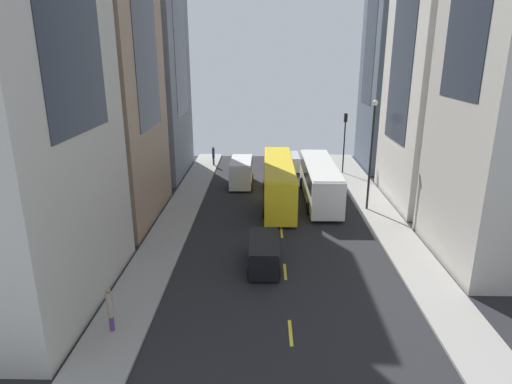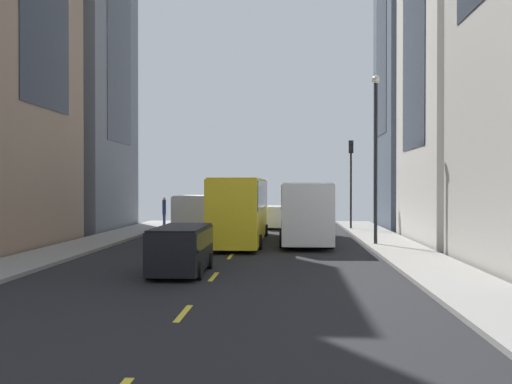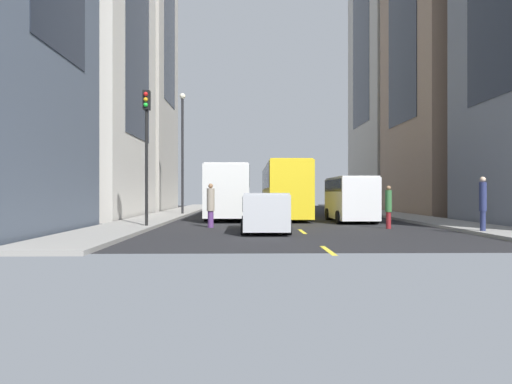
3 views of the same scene
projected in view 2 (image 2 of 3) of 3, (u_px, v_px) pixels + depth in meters
The scene contains 23 objects.
ground_plane at pixel (236, 249), 29.79m from camera, with size 43.10×43.10×0.00m, color black.
sidewalk_west at pixel (400, 249), 29.34m from camera, with size 2.84×44.00×0.15m, color gray.
sidewalk_east at pixel (78, 247), 30.23m from camera, with size 2.84×44.00×0.15m, color gray.
lane_stripe_0 at pixel (258, 223), 50.75m from camera, with size 0.16×2.00×0.01m, color yellow.
lane_stripe_1 at pixel (254, 228), 44.76m from camera, with size 0.16×2.00×0.01m, color yellow.
lane_stripe_2 at pixel (248, 235), 38.77m from camera, with size 0.16×2.00×0.01m, color yellow.
lane_stripe_3 at pixel (241, 244), 32.78m from camera, with size 0.16×2.00×0.01m, color yellow.
lane_stripe_4 at pixel (230, 256), 26.79m from camera, with size 0.16×2.00×0.01m, color yellow.
lane_stripe_5 at pixel (214, 277), 20.80m from camera, with size 0.16×2.00×0.01m, color yellow.
lane_stripe_6 at pixel (183, 313), 14.81m from camera, with size 0.16×2.00×0.01m, color yellow.
building_west_0 at pixel (427, 21), 45.31m from camera, with size 7.01×8.73×31.73m.
building_west_1 at pixel (494, 33), 33.54m from camera, with size 9.08×10.74×23.78m.
building_east_0 at pixel (64, 37), 43.52m from camera, with size 8.27×10.84×28.23m.
city_bus_white at pixel (305, 207), 33.98m from camera, with size 2.80×11.64×3.35m.
streetcar_yellow at pixel (241, 205), 33.66m from camera, with size 2.70×12.77×3.59m.
delivery_van_white at pixel (194, 212), 38.76m from camera, with size 2.25×5.14×2.58m.
car_silver_0 at pixel (275, 215), 44.72m from camera, with size 2.01×4.32×1.68m.
car_black_1 at pixel (181, 246), 21.53m from camera, with size 1.91×4.46×1.72m.
pedestrian_waiting_curb at pixel (195, 215), 43.47m from camera, with size 0.30×0.30×2.02m.
pedestrian_walking_far at pixel (310, 215), 42.24m from camera, with size 0.38×0.38×2.13m.
pedestrian_crossing_near at pixel (164, 210), 46.49m from camera, with size 0.28×0.28×2.19m.
traffic_light_near_corner at pixel (351, 168), 42.68m from camera, with size 0.32×0.44×6.32m.
streetlamp_near at pixel (376, 144), 31.20m from camera, with size 0.44×0.44×8.87m.
Camera 2 is at (-2.63, 29.66, 3.19)m, focal length 41.62 mm.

